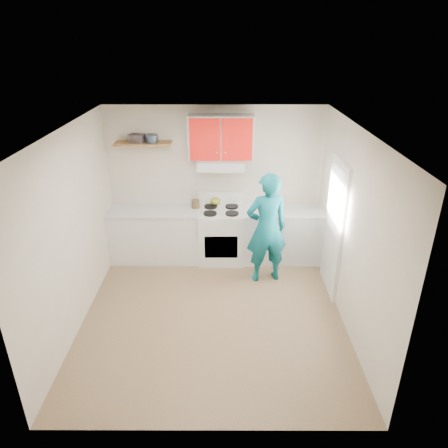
{
  "coord_description": "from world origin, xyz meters",
  "views": [
    {
      "loc": [
        0.16,
        -4.78,
        3.62
      ],
      "look_at": [
        0.15,
        0.55,
        1.15
      ],
      "focal_mm": 33.07,
      "sensor_mm": 36.0,
      "label": 1
    }
  ],
  "objects_px": {
    "person": "(267,229)",
    "crock": "(195,204)",
    "tin": "(151,138)",
    "stove": "(221,235)",
    "kettle": "(215,201)"
  },
  "relations": [
    {
      "from": "crock",
      "to": "tin",
      "type": "bearing_deg",
      "value": 176.32
    },
    {
      "from": "stove",
      "to": "crock",
      "type": "distance_m",
      "value": 0.69
    },
    {
      "from": "crock",
      "to": "stove",
      "type": "bearing_deg",
      "value": -15.9
    },
    {
      "from": "kettle",
      "to": "crock",
      "type": "distance_m",
      "value": 0.36
    },
    {
      "from": "stove",
      "to": "tin",
      "type": "relative_size",
      "value": 4.53
    },
    {
      "from": "person",
      "to": "kettle",
      "type": "bearing_deg",
      "value": -59.07
    },
    {
      "from": "crock",
      "to": "person",
      "type": "xyz_separation_m",
      "value": [
        1.14,
        -0.76,
        -0.09
      ]
    },
    {
      "from": "stove",
      "to": "crock",
      "type": "bearing_deg",
      "value": 164.1
    },
    {
      "from": "stove",
      "to": "tin",
      "type": "bearing_deg",
      "value": 171.4
    },
    {
      "from": "stove",
      "to": "person",
      "type": "bearing_deg",
      "value": -42.07
    },
    {
      "from": "stove",
      "to": "kettle",
      "type": "distance_m",
      "value": 0.6
    },
    {
      "from": "tin",
      "to": "stove",
      "type": "bearing_deg",
      "value": -8.6
    },
    {
      "from": "stove",
      "to": "person",
      "type": "relative_size",
      "value": 0.51
    },
    {
      "from": "stove",
      "to": "tin",
      "type": "height_order",
      "value": "tin"
    },
    {
      "from": "person",
      "to": "crock",
      "type": "bearing_deg",
      "value": -45.04
    }
  ]
}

